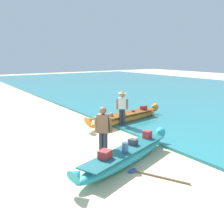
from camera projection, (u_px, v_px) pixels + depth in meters
ground_plane at (82, 156)px, 8.71m from camera, size 80.00×80.00×0.00m
sea at (190, 92)px, 23.23m from camera, size 24.00×56.00×0.10m
boat_cyan_foreground at (127, 155)px, 8.04m from camera, size 4.60×2.15×0.76m
boat_orange_midground at (126, 117)px, 12.91m from camera, size 4.89×1.53×0.76m
person_vendor_hatted at (122, 106)px, 12.01m from camera, size 0.56×0.47×1.71m
person_tourist_customer at (103, 130)px, 8.17m from camera, size 0.53×0.53×1.72m
paddle at (150, 174)px, 7.27m from camera, size 0.97×1.66×0.05m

